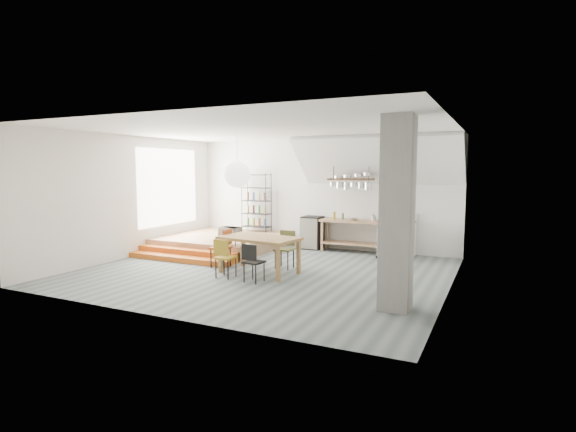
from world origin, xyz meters
The scene contains 26 objects.
floor centered at (0.00, 0.00, 0.00)m, with size 8.00×8.00×0.00m, color #545F62.
wall_back centered at (0.00, 3.50, 1.60)m, with size 8.00×0.04×3.20m, color silver.
wall_left centered at (-4.00, 0.00, 1.60)m, with size 0.04×7.00×3.20m, color silver.
wall_right centered at (4.00, 0.00, 1.60)m, with size 0.04×7.00×3.20m, color silver.
ceiling centered at (0.00, 0.00, 3.20)m, with size 8.00×7.00×0.02m, color white.
slope_ceiling centered at (1.80, 2.90, 2.55)m, with size 4.40×1.80×0.15m, color white.
window_pane centered at (-3.98, 1.50, 1.80)m, with size 0.02×2.50×2.20m, color white.
platform centered at (-2.50, 2.00, 0.20)m, with size 3.00×3.00×0.40m, color #8F6747.
step_lower centered at (-2.50, 0.05, 0.07)m, with size 3.00×0.35×0.13m, color #C65A17.
step_upper centered at (-2.50, 0.40, 0.13)m, with size 3.00×0.35×0.27m, color #C65A17.
concrete_column centered at (3.30, -1.50, 1.60)m, with size 0.50×0.50×3.20m, color gray.
kitchen_counter centered at (1.10, 3.15, 0.63)m, with size 1.80×0.60×0.91m.
stove centered at (2.50, 3.16, 0.48)m, with size 0.60×0.60×1.18m.
pot_rack centered at (1.13, 2.92, 1.98)m, with size 1.20×0.50×1.43m.
wire_shelving centered at (-2.00, 3.20, 1.33)m, with size 0.88×0.38×1.80m.
microwave_shelf centered at (-1.40, 0.75, 0.55)m, with size 0.60×0.40×0.16m.
paper_lantern centered at (-0.61, -0.13, 2.20)m, with size 0.60×0.60×0.60m, color white.
dining_table centered at (-0.01, -0.20, 0.73)m, with size 1.84×1.18×0.82m.
chair_mustard centered at (-0.47, -0.92, 0.50)m, with size 0.39×0.39×0.84m.
chair_black centered at (0.27, -1.01, 0.48)m, with size 0.41×0.41×0.81m.
chair_olive centered at (0.29, 0.54, 0.53)m, with size 0.41×0.41×0.88m.
chair_red centered at (-1.06, -0.06, 0.55)m, with size 0.45×0.45×0.91m.
rolling_cart centered at (2.36, 2.70, 0.52)m, with size 0.89×0.62×0.81m.
mini_fridge centered at (-0.13, 3.20, 0.48)m, with size 0.56×0.56×0.95m, color black.
microwave centered at (-1.40, 0.75, 0.71)m, with size 0.52×0.35×0.29m, color beige.
bowl centered at (1.15, 3.10, 0.94)m, with size 0.24×0.24×0.06m, color silver.
Camera 1 is at (4.83, -8.86, 2.33)m, focal length 28.00 mm.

